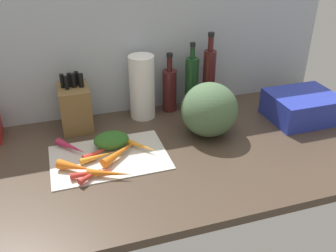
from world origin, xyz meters
TOP-DOWN VIEW (x-y plane):
  - ground_plane at (0.00, 0.00)cm, footprint 170.00×80.00cm
  - wall_back at (0.00, 38.50)cm, footprint 170.00×3.00cm
  - cutting_board at (-20.56, 1.71)cm, footprint 41.21×27.51cm
  - carrot_0 at (-27.45, -7.98)cm, footprint 15.02×2.18cm
  - carrot_1 at (-24.23, 3.42)cm, footprint 11.65×7.39cm
  - carrot_2 at (-22.40, -10.43)cm, footprint 14.76×7.89cm
  - carrot_3 at (-32.99, -3.78)cm, footprint 12.11×9.71cm
  - carrot_4 at (-8.77, 3.30)cm, footprint 11.99×13.36cm
  - carrot_5 at (-28.19, -9.13)cm, footprint 9.69×7.51cm
  - carrot_6 at (-24.61, 0.85)cm, footprint 13.13×5.06cm
  - carrot_7 at (-16.56, 0.57)cm, footprint 15.90×13.71cm
  - carrot_8 at (-33.07, 9.94)cm, footprint 10.89×12.55cm
  - carrot_greens_pile at (-18.47, 7.93)cm, footprint 13.01×10.01cm
  - winter_squash at (19.99, 7.13)cm, footprint 22.04×21.53cm
  - knife_block at (-29.02, 27.90)cm, footprint 11.83×14.95cm
  - paper_towel_roll at (-0.97, 29.50)cm, footprint 10.57×10.57cm
  - bottle_0 at (11.78, 31.80)cm, footprint 6.11×6.11cm
  - bottle_1 at (21.30, 30.12)cm, footprint 5.77×5.77cm
  - bottle_2 at (28.97, 29.28)cm, footprint 5.45×5.45cm
  - dish_rack at (62.53, 7.19)cm, footprint 27.25×22.64cm

SIDE VIEW (x-z plane):
  - ground_plane at x=0.00cm, z-range -3.00..0.00cm
  - cutting_board at x=-20.56cm, z-range 0.00..0.80cm
  - carrot_0 at x=-27.45cm, z-range 0.80..2.95cm
  - carrot_5 at x=-28.19cm, z-range 0.80..2.99cm
  - carrot_6 at x=-24.61cm, z-range 0.80..3.06cm
  - carrot_4 at x=-8.77cm, z-range 0.80..3.23cm
  - carrot_1 at x=-24.23cm, z-range 0.80..3.31cm
  - carrot_2 at x=-22.40cm, z-range 0.80..3.41cm
  - carrot_8 at x=-33.07cm, z-range 0.80..3.47cm
  - carrot_7 at x=-16.56cm, z-range 0.80..4.13cm
  - carrot_3 at x=-32.99cm, z-range 0.80..4.31cm
  - carrot_greens_pile at x=-18.47cm, z-range 0.80..6.31cm
  - dish_rack at x=62.53cm, z-range 0.00..11.13cm
  - knife_block at x=-29.02cm, z-range -2.38..20.98cm
  - bottle_0 at x=11.78cm, z-range -3.10..23.08cm
  - winter_squash at x=19.99cm, z-range 0.00..21.17cm
  - bottle_1 at x=21.30cm, z-range -2.82..27.40cm
  - paper_towel_roll at x=-0.97cm, z-range 0.00..27.03cm
  - bottle_2 at x=28.97cm, z-range -2.94..31.09cm
  - wall_back at x=0.00cm, z-range 0.00..60.00cm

